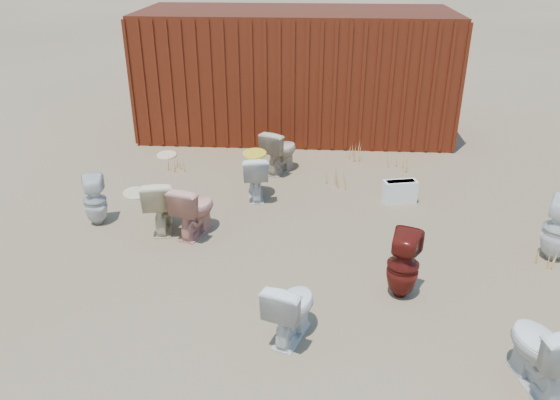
# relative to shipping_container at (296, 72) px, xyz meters

# --- Properties ---
(ground) EXTENTS (100.00, 100.00, 0.00)m
(ground) POSITION_rel_shipping_container_xyz_m (0.00, -5.20, -1.20)
(ground) COLOR brown
(ground) RESTS_ON ground
(shipping_container) EXTENTS (6.00, 2.40, 2.40)m
(shipping_container) POSITION_rel_shipping_container_xyz_m (0.00, 0.00, 0.00)
(shipping_container) COLOR #4D1B0C
(shipping_container) RESTS_ON ground
(toilet_front_pink) EXTENTS (0.61, 0.81, 0.73)m
(toilet_front_pink) POSITION_rel_shipping_container_xyz_m (-1.15, -4.57, -0.84)
(toilet_front_pink) COLOR tan
(toilet_front_pink) RESTS_ON ground
(toilet_front_c) EXTENTS (0.60, 0.77, 0.69)m
(toilet_front_c) POSITION_rel_shipping_container_xyz_m (0.25, -6.61, -0.86)
(toilet_front_c) COLOR white
(toilet_front_c) RESTS_ON ground
(toilet_front_maroon) EXTENTS (0.46, 0.46, 0.78)m
(toilet_front_maroon) POSITION_rel_shipping_container_xyz_m (1.44, -5.83, -0.81)
(toilet_front_maroon) COLOR #5D1510
(toilet_front_maroon) RESTS_ON ground
(toilet_front_e) EXTENTS (0.57, 0.82, 0.77)m
(toilet_front_e) POSITION_rel_shipping_container_xyz_m (2.46, -7.12, -0.82)
(toilet_front_e) COLOR silver
(toilet_front_e) RESTS_ON ground
(toilet_back_a) EXTENTS (0.41, 0.41, 0.71)m
(toilet_back_a) POSITION_rel_shipping_container_xyz_m (-2.58, -4.38, -0.85)
(toilet_back_a) COLOR silver
(toilet_back_a) RESTS_ON ground
(toilet_back_beige_left) EXTENTS (0.56, 0.81, 0.76)m
(toilet_back_beige_left) POSITION_rel_shipping_container_xyz_m (-1.64, -4.46, -0.82)
(toilet_back_beige_left) COLOR beige
(toilet_back_beige_left) RESTS_ON ground
(toilet_back_beige_right) EXTENTS (0.71, 0.85, 0.75)m
(toilet_back_beige_right) POSITION_rel_shipping_container_xyz_m (-0.15, -2.30, -0.82)
(toilet_back_beige_right) COLOR tan
(toilet_back_beige_right) RESTS_ON ground
(toilet_back_yellowlid) EXTENTS (0.50, 0.74, 0.70)m
(toilet_back_yellowlid) POSITION_rel_shipping_container_xyz_m (-0.47, -3.36, -0.85)
(toilet_back_yellowlid) COLOR silver
(toilet_back_yellowlid) RESTS_ON ground
(toilet_back_e) EXTENTS (0.52, 0.52, 0.83)m
(toilet_back_e) POSITION_rel_shipping_container_xyz_m (3.44, -4.90, -0.79)
(toilet_back_e) COLOR white
(toilet_back_e) RESTS_ON ground
(yellow_lid) EXTENTS (0.36, 0.45, 0.02)m
(yellow_lid) POSITION_rel_shipping_container_xyz_m (-0.47, -3.36, -0.48)
(yellow_lid) COLOR gold
(yellow_lid) RESTS_ON toilet_back_yellowlid
(loose_tank) EXTENTS (0.53, 0.30, 0.35)m
(loose_tank) POSITION_rel_shipping_container_xyz_m (1.73, -3.40, -1.02)
(loose_tank) COLOR white
(loose_tank) RESTS_ON ground
(loose_lid_near) EXTENTS (0.55, 0.61, 0.02)m
(loose_lid_near) POSITION_rel_shipping_container_xyz_m (-2.36, -3.39, -1.19)
(loose_lid_near) COLOR #C6B690
(loose_lid_near) RESTS_ON ground
(loose_lid_far) EXTENTS (0.44, 0.53, 0.02)m
(loose_lid_far) POSITION_rel_shipping_container_xyz_m (-2.30, -1.70, -1.19)
(loose_lid_far) COLOR beige
(loose_lid_far) RESTS_ON ground
(weed_clump_a) EXTENTS (0.36, 0.36, 0.28)m
(weed_clump_a) POSITION_rel_shipping_container_xyz_m (-1.97, -2.37, -1.06)
(weed_clump_a) COLOR tan
(weed_clump_a) RESTS_ON ground
(weed_clump_b) EXTENTS (0.32, 0.32, 0.30)m
(weed_clump_b) POSITION_rel_shipping_container_xyz_m (0.78, -2.88, -1.05)
(weed_clump_b) COLOR tan
(weed_clump_b) RESTS_ON ground
(weed_clump_c) EXTENTS (0.36, 0.36, 0.30)m
(weed_clump_c) POSITION_rel_shipping_container_xyz_m (1.88, -2.09, -1.05)
(weed_clump_c) COLOR tan
(weed_clump_c) RESTS_ON ground
(weed_clump_d) EXTENTS (0.30, 0.30, 0.29)m
(weed_clump_d) POSITION_rel_shipping_container_xyz_m (-0.60, -1.90, -1.06)
(weed_clump_d) COLOR tan
(weed_clump_d) RESTS_ON ground
(weed_clump_e) EXTENTS (0.34, 0.34, 0.33)m
(weed_clump_e) POSITION_rel_shipping_container_xyz_m (1.14, -1.70, -1.04)
(weed_clump_e) COLOR tan
(weed_clump_e) RESTS_ON ground
(weed_clump_f) EXTENTS (0.28, 0.28, 0.20)m
(weed_clump_f) POSITION_rel_shipping_container_xyz_m (3.25, -5.10, -1.10)
(weed_clump_f) COLOR tan
(weed_clump_f) RESTS_ON ground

